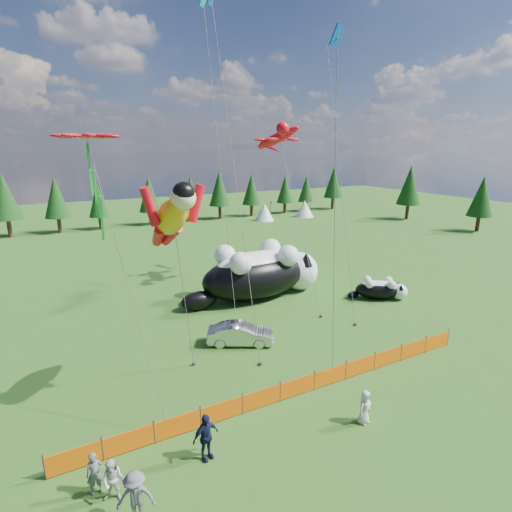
{
  "coord_description": "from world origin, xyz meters",
  "views": [
    {
      "loc": [
        -9.77,
        -17.13,
        11.78
      ],
      "look_at": [
        1.4,
        4.0,
        5.23
      ],
      "focal_mm": 28.0,
      "sensor_mm": 36.0,
      "label": 1
    }
  ],
  "objects": [
    {
      "name": "superhero_kite",
      "position": [
        -5.05,
        -0.31,
        8.81
      ],
      "size": [
        4.27,
        4.73,
        10.86
      ],
      "color": "orange",
      "rests_on": "ground"
    },
    {
      "name": "diamond_kite_c",
      "position": [
        1.58,
        -2.78,
        15.53
      ],
      "size": [
        1.49,
        0.57,
        16.97
      ],
      "color": "#0B48B1",
      "rests_on": "ground"
    },
    {
      "name": "tree_line",
      "position": [
        0.0,
        45.0,
        4.0
      ],
      "size": [
        90.0,
        4.0,
        8.0
      ],
      "primitive_type": null,
      "color": "black",
      "rests_on": "ground"
    },
    {
      "name": "cat_large",
      "position": [
        4.85,
        9.63,
        2.08
      ],
      "size": [
        12.12,
        4.53,
        4.38
      ],
      "rotation": [
        0.0,
        0.0,
        0.03
      ],
      "color": "black",
      "rests_on": "ground"
    },
    {
      "name": "diamond_kite_b",
      "position": [
        10.79,
        9.79,
        18.14
      ],
      "size": [
        3.47,
        9.15,
        21.45
      ],
      "color": "#0DA09A",
      "rests_on": "ground"
    },
    {
      "name": "safety_fence",
      "position": [
        0.0,
        -3.0,
        0.5
      ],
      "size": [
        22.06,
        0.06,
        1.1
      ],
      "color": "#262626",
      "rests_on": "ground"
    },
    {
      "name": "car",
      "position": [
        -0.15,
        3.11,
        0.67
      ],
      "size": [
        4.24,
        3.14,
        1.33
      ],
      "primitive_type": "imported",
      "rotation": [
        0.0,
        0.0,
        1.08
      ],
      "color": "silver",
      "rests_on": "ground"
    },
    {
      "name": "ground",
      "position": [
        0.0,
        0.0,
        0.0
      ],
      "size": [
        160.0,
        160.0,
        0.0
      ],
      "primitive_type": "plane",
      "color": "#193D0B",
      "rests_on": "ground"
    },
    {
      "name": "cat_small",
      "position": [
        13.09,
        4.76,
        0.82
      ],
      "size": [
        4.26,
        3.34,
        1.72
      ],
      "rotation": [
        0.0,
        0.0,
        -0.57
      ],
      "color": "black",
      "rests_on": "ground"
    },
    {
      "name": "gecko_kite",
      "position": [
        7.94,
        12.58,
        12.49
      ],
      "size": [
        5.22,
        12.36,
        15.08
      ],
      "color": "red",
      "rests_on": "ground"
    },
    {
      "name": "spectator_c",
      "position": [
        -5.42,
        -4.75,
        0.98
      ],
      "size": [
        1.25,
        0.84,
        1.96
      ],
      "primitive_type": "imported",
      "rotation": [
        0.0,
        0.0,
        0.24
      ],
      "color": "black",
      "rests_on": "ground"
    },
    {
      "name": "spectator_d",
      "position": [
        -8.39,
        -6.29,
        0.96
      ],
      "size": [
        1.38,
        1.02,
        1.91
      ],
      "primitive_type": "imported",
      "rotation": [
        0.0,
        0.0,
        -0.35
      ],
      "color": "#57575C",
      "rests_on": "ground"
    },
    {
      "name": "spectator_a",
      "position": [
        -9.41,
        -4.45,
        0.8
      ],
      "size": [
        0.6,
        0.41,
        1.6
      ],
      "primitive_type": "imported",
      "rotation": [
        0.0,
        0.0,
        -0.05
      ],
      "color": "#57575C",
      "rests_on": "ground"
    },
    {
      "name": "spectator_b",
      "position": [
        -8.9,
        -5.07,
        0.81
      ],
      "size": [
        0.91,
        0.78,
        1.61
      ],
      "primitive_type": "imported",
      "rotation": [
        0.0,
        0.0,
        -0.5
      ],
      "color": "beige",
      "rests_on": "ground"
    },
    {
      "name": "flower_kite",
      "position": [
        -7.98,
        0.79,
        12.04
      ],
      "size": [
        3.33,
        5.31,
        12.7
      ],
      "color": "red",
      "rests_on": "ground"
    },
    {
      "name": "spectator_e",
      "position": [
        1.49,
        -6.03,
        0.78
      ],
      "size": [
        0.87,
        0.69,
        1.56
      ],
      "primitive_type": "imported",
      "rotation": [
        0.0,
        0.0,
        0.28
      ],
      "color": "beige",
      "rests_on": "ground"
    },
    {
      "name": "diamond_kite_d",
      "position": [
        0.82,
        9.87,
        19.37
      ],
      "size": [
        0.87,
        5.68,
        21.76
      ],
      "color": "#0DA09A",
      "rests_on": "ground"
    },
    {
      "name": "diamond_kite_a",
      "position": [
        -0.63,
        4.8,
        17.91
      ],
      "size": [
        0.84,
        5.31,
        20.2
      ],
      "color": "#0B48B1",
      "rests_on": "ground"
    },
    {
      "name": "festival_tents",
      "position": [
        11.0,
        40.0,
        1.4
      ],
      "size": [
        50.0,
        3.2,
        2.8
      ],
      "primitive_type": null,
      "color": "white",
      "rests_on": "ground"
    }
  ]
}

